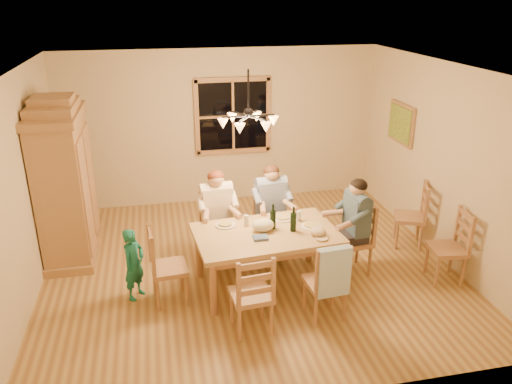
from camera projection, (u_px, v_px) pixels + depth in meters
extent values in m
plane|color=olive|center=(249.00, 266.00, 6.95)|extent=(5.50, 5.50, 0.00)
cube|color=white|center=(248.00, 69.00, 5.94)|extent=(5.50, 5.00, 0.02)
cube|color=beige|center=(222.00, 127.00, 8.72)|extent=(5.50, 0.02, 2.70)
cube|color=beige|center=(22.00, 191.00, 5.93)|extent=(0.02, 5.00, 2.70)
cube|color=beige|center=(442.00, 162.00, 6.97)|extent=(0.02, 5.00, 2.70)
cube|color=black|center=(233.00, 116.00, 8.66)|extent=(1.20, 0.03, 1.20)
cube|color=#9E7045|center=(233.00, 116.00, 8.65)|extent=(1.30, 0.06, 1.30)
cube|color=#A47547|center=(401.00, 124.00, 7.96)|extent=(0.04, 0.78, 0.64)
cube|color=#1E6B2D|center=(400.00, 124.00, 7.95)|extent=(0.02, 0.68, 0.54)
cylinder|color=black|center=(248.00, 91.00, 6.04)|extent=(0.02, 0.02, 0.53)
sphere|color=black|center=(248.00, 113.00, 6.14)|extent=(0.12, 0.12, 0.12)
cylinder|color=black|center=(261.00, 115.00, 6.19)|extent=(0.34, 0.02, 0.02)
cone|color=#FFB259|center=(274.00, 121.00, 6.25)|extent=(0.13, 0.13, 0.12)
cylinder|color=black|center=(253.00, 113.00, 6.30)|extent=(0.19, 0.31, 0.02)
cone|color=#FFB259|center=(257.00, 117.00, 6.47)|extent=(0.13, 0.13, 0.12)
cylinder|color=black|center=(240.00, 114.00, 6.27)|extent=(0.19, 0.31, 0.02)
cone|color=#FFB259|center=(232.00, 118.00, 6.41)|extent=(0.13, 0.13, 0.12)
cylinder|color=black|center=(236.00, 117.00, 6.13)|extent=(0.34, 0.02, 0.02)
cone|color=#FFB259|center=(223.00, 124.00, 6.13)|extent=(0.13, 0.13, 0.12)
cylinder|color=black|center=(244.00, 119.00, 6.02)|extent=(0.19, 0.31, 0.02)
cone|color=#FFB259|center=(240.00, 129.00, 5.90)|extent=(0.13, 0.13, 0.12)
cylinder|color=black|center=(257.00, 118.00, 6.05)|extent=(0.19, 0.31, 0.02)
cone|color=#FFB259|center=(266.00, 127.00, 5.97)|extent=(0.13, 0.13, 0.12)
cube|color=#A47547|center=(66.00, 189.00, 6.94)|extent=(0.60, 1.30, 2.00)
cube|color=#A47547|center=(54.00, 115.00, 6.55)|extent=(0.66, 1.40, 0.10)
cube|color=#A47547|center=(53.00, 108.00, 6.52)|extent=(0.58, 1.00, 0.12)
cube|color=#A47547|center=(52.00, 100.00, 6.48)|extent=(0.52, 0.55, 0.10)
cube|color=#9E7045|center=(86.00, 196.00, 6.70)|extent=(0.03, 0.55, 1.60)
cube|color=#9E7045|center=(91.00, 179.00, 7.30)|extent=(0.03, 0.55, 1.60)
cube|color=#A47547|center=(75.00, 249.00, 7.30)|extent=(0.66, 1.40, 0.12)
cube|color=#B0814E|center=(266.00, 234.00, 6.25)|extent=(1.86, 1.24, 0.06)
cube|color=#9E7045|center=(266.00, 240.00, 6.28)|extent=(1.70, 1.07, 0.10)
cylinder|color=#9E7045|center=(213.00, 289.00, 5.79)|extent=(0.09, 0.09, 0.70)
cylinder|color=#9E7045|center=(337.00, 269.00, 6.21)|extent=(0.09, 0.09, 0.70)
cylinder|color=#9E7045|center=(199.00, 253.00, 6.58)|extent=(0.09, 0.09, 0.70)
cylinder|color=#9E7045|center=(310.00, 238.00, 7.00)|extent=(0.09, 0.09, 0.70)
cube|color=#9E7045|center=(218.00, 230.00, 6.98)|extent=(0.48, 0.46, 0.06)
cube|color=#9E7045|center=(217.00, 213.00, 6.88)|extent=(0.38, 0.08, 0.54)
cube|color=#9E7045|center=(271.00, 223.00, 7.19)|extent=(0.48, 0.46, 0.06)
cube|color=#9E7045|center=(271.00, 206.00, 7.09)|extent=(0.38, 0.08, 0.54)
cube|color=#9E7045|center=(251.00, 295.00, 5.49)|extent=(0.48, 0.46, 0.06)
cube|color=#9E7045|center=(251.00, 274.00, 5.39)|extent=(0.38, 0.08, 0.54)
cube|color=#9E7045|center=(325.00, 283.00, 5.73)|extent=(0.48, 0.46, 0.06)
cube|color=#9E7045|center=(326.00, 262.00, 5.63)|extent=(0.38, 0.08, 0.54)
cube|color=#9E7045|center=(169.00, 268.00, 6.03)|extent=(0.46, 0.48, 0.06)
cube|color=#9E7045|center=(168.00, 249.00, 5.92)|extent=(0.08, 0.38, 0.54)
cube|color=#9E7045|center=(353.00, 241.00, 6.69)|extent=(0.46, 0.48, 0.06)
cube|color=#9E7045|center=(355.00, 223.00, 6.59)|extent=(0.08, 0.38, 0.54)
cube|color=beige|center=(217.00, 205.00, 6.84)|extent=(0.42, 0.25, 0.52)
cube|color=#262328|center=(217.00, 225.00, 6.95)|extent=(0.42, 0.45, 0.14)
sphere|color=tan|center=(216.00, 179.00, 6.69)|extent=(0.21, 0.21, 0.21)
ellipsoid|color=#592614|center=(216.00, 177.00, 6.68)|extent=(0.22, 0.22, 0.17)
cube|color=#345191|center=(271.00, 198.00, 7.05)|extent=(0.42, 0.25, 0.52)
cube|color=#262328|center=(271.00, 218.00, 7.16)|extent=(0.42, 0.45, 0.14)
sphere|color=tan|center=(272.00, 173.00, 6.91)|extent=(0.21, 0.21, 0.21)
ellipsoid|color=#381E11|center=(272.00, 171.00, 6.89)|extent=(0.22, 0.22, 0.17)
cube|color=#415769|center=(356.00, 214.00, 6.54)|extent=(0.25, 0.42, 0.52)
cube|color=#262328|center=(354.00, 236.00, 6.66)|extent=(0.45, 0.42, 0.14)
sphere|color=tan|center=(358.00, 188.00, 6.40)|extent=(0.21, 0.21, 0.21)
ellipsoid|color=black|center=(358.00, 185.00, 6.39)|extent=(0.22, 0.22, 0.17)
cube|color=#A5C6E0|center=(333.00, 272.00, 5.47)|extent=(0.39, 0.13, 0.58)
cylinder|color=black|center=(273.00, 216.00, 6.29)|extent=(0.08, 0.08, 0.33)
cylinder|color=black|center=(293.00, 219.00, 6.21)|extent=(0.08, 0.08, 0.33)
cylinder|color=white|center=(225.00, 225.00, 6.41)|extent=(0.26, 0.26, 0.02)
cylinder|color=white|center=(283.00, 218.00, 6.60)|extent=(0.26, 0.26, 0.02)
cylinder|color=white|center=(311.00, 226.00, 6.37)|extent=(0.26, 0.26, 0.02)
cylinder|color=silver|center=(246.00, 220.00, 6.40)|extent=(0.06, 0.06, 0.14)
cylinder|color=silver|center=(299.00, 216.00, 6.52)|extent=(0.06, 0.06, 0.14)
ellipsoid|color=tan|center=(318.00, 231.00, 6.14)|extent=(0.20, 0.20, 0.11)
cube|color=#465A82|center=(261.00, 238.00, 6.07)|extent=(0.19, 0.16, 0.03)
ellipsoid|color=beige|center=(263.00, 225.00, 6.25)|extent=(0.28, 0.22, 0.15)
imported|color=#1A7869|center=(134.00, 264.00, 6.10)|extent=(0.38, 0.40, 0.93)
cube|color=#9E7045|center=(447.00, 249.00, 6.47)|extent=(0.48, 0.49, 0.06)
cube|color=#9E7045|center=(450.00, 231.00, 6.37)|extent=(0.10, 0.38, 0.54)
cube|color=#9E7045|center=(409.00, 217.00, 7.38)|extent=(0.56, 0.57, 0.06)
cube|color=#9E7045|center=(411.00, 201.00, 7.28)|extent=(0.19, 0.37, 0.54)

